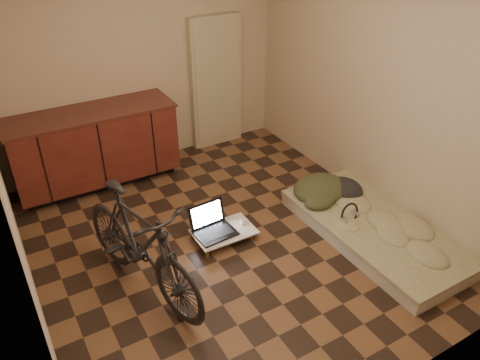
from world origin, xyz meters
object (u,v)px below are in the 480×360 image
futon (374,230)px  laptop (213,227)px  bicycle (139,240)px  lap_desk (224,232)px

futon → laptop: size_ratio=4.81×
bicycle → lap_desk: bearing=1.1°
futon → laptop: bearing=151.2°
futon → lap_desk: 1.49m
futon → lap_desk: (-1.30, 0.73, 0.00)m
laptop → bicycle: bearing=-163.0°
lap_desk → bicycle: bearing=-163.6°
bicycle → laptop: bearing=5.8°
lap_desk → futon: bearing=-28.1°
bicycle → laptop: 0.95m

